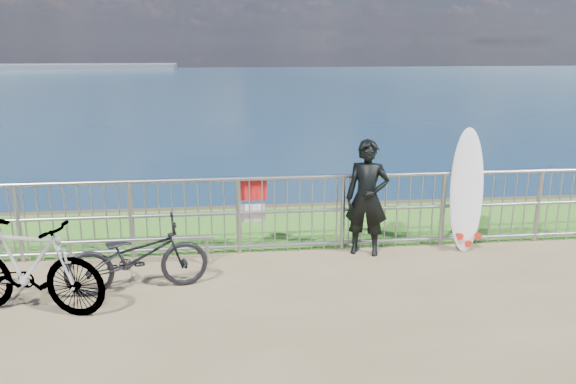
{
  "coord_description": "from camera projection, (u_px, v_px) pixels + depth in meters",
  "views": [
    {
      "loc": [
        -0.66,
        -6.03,
        2.96
      ],
      "look_at": [
        0.16,
        1.2,
        1.0
      ],
      "focal_mm": 35.0,
      "sensor_mm": 36.0,
      "label": 1
    }
  ],
  "objects": [
    {
      "name": "grass_strip",
      "position": [
        268.0,
        227.0,
        9.22
      ],
      "size": [
        120.0,
        120.0,
        0.0
      ],
      "primitive_type": "plane",
      "color": "#357720",
      "rests_on": "ground"
    },
    {
      "name": "seascape",
      "position": [
        56.0,
        69.0,
        144.49
      ],
      "size": [
        260.0,
        260.0,
        5.0
      ],
      "color": "brown",
      "rests_on": "ground"
    },
    {
      "name": "railing",
      "position": [
        275.0,
        213.0,
        8.01
      ],
      "size": [
        10.06,
        0.1,
        1.13
      ],
      "color": "gray",
      "rests_on": "ground"
    },
    {
      "name": "surfer",
      "position": [
        367.0,
        198.0,
        7.89
      ],
      "size": [
        0.7,
        0.58,
        1.65
      ],
      "primitive_type": "imported",
      "rotation": [
        0.0,
        0.0,
        -0.35
      ],
      "color": "black",
      "rests_on": "ground"
    },
    {
      "name": "surfboard",
      "position": [
        467.0,
        194.0,
        8.09
      ],
      "size": [
        0.56,
        0.52,
        1.78
      ],
      "color": "white",
      "rests_on": "ground"
    },
    {
      "name": "bicycle_near",
      "position": [
        137.0,
        256.0,
        6.78
      ],
      "size": [
        1.77,
        0.89,
        0.89
      ],
      "primitive_type": "imported",
      "rotation": [
        0.0,
        0.0,
        1.75
      ],
      "color": "black",
      "rests_on": "ground"
    },
    {
      "name": "bicycle_far",
      "position": [
        28.0,
        267.0,
        6.2
      ],
      "size": [
        1.89,
        1.0,
        1.09
      ],
      "primitive_type": "imported",
      "rotation": [
        0.0,
        0.0,
        1.29
      ],
      "color": "black",
      "rests_on": "ground"
    },
    {
      "name": "bike_rack",
      "position": [
        139.0,
        243.0,
        7.52
      ],
      "size": [
        2.0,
        0.05,
        0.41
      ],
      "color": "gray",
      "rests_on": "ground"
    }
  ]
}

